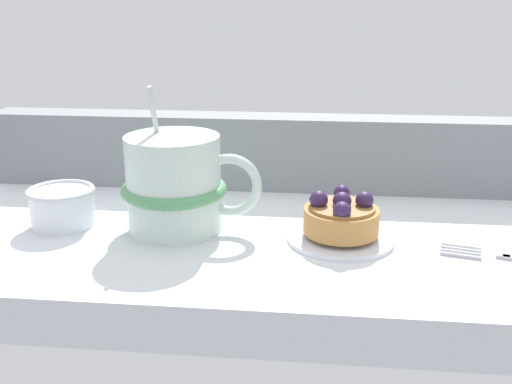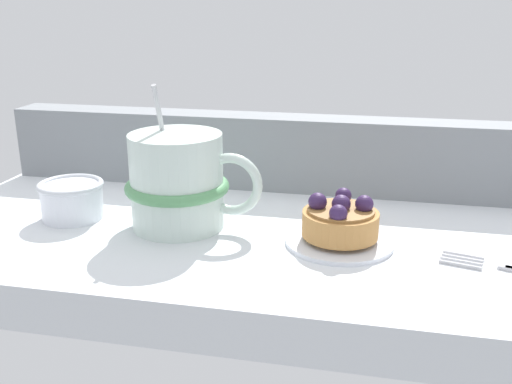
{
  "view_description": "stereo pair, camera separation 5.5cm",
  "coord_description": "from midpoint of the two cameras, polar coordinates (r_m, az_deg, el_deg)",
  "views": [
    {
      "loc": [
        3.67,
        -53.66,
        21.6
      ],
      "look_at": [
        -1.84,
        -1.66,
        4.34
      ],
      "focal_mm": 40.8,
      "sensor_mm": 36.0,
      "label": 1
    },
    {
      "loc": [
        9.1,
        -52.79,
        21.6
      ],
      "look_at": [
        -1.84,
        -1.66,
        4.34
      ],
      "focal_mm": 40.8,
      "sensor_mm": 36.0,
      "label": 2
    }
  ],
  "objects": [
    {
      "name": "coffee_mug",
      "position": [
        0.57,
        -10.6,
        0.72
      ],
      "size": [
        13.75,
        10.3,
        14.15
      ],
      "color": "silver",
      "rests_on": "ground_plane"
    },
    {
      "name": "sugar_bowl",
      "position": [
        0.62,
        -20.93,
        -1.27
      ],
      "size": [
        6.72,
        6.72,
        3.92
      ],
      "color": "silver",
      "rests_on": "ground_plane"
    },
    {
      "name": "raspberry_tart",
      "position": [
        0.54,
        5.51,
        -2.45
      ],
      "size": [
        7.05,
        7.05,
        4.01
      ],
      "color": "#B77F42",
      "rests_on": "dessert_plate"
    },
    {
      "name": "window_rail_back",
      "position": [
        0.7,
        0.59,
        3.9
      ],
      "size": [
        71.29,
        4.84,
        8.69
      ],
      "primitive_type": "cube",
      "color": "gray",
      "rests_on": "ground_plane"
    },
    {
      "name": "dessert_plate",
      "position": [
        0.55,
        5.45,
        -4.41
      ],
      "size": [
        10.06,
        10.06,
        0.85
      ],
      "color": "silver",
      "rests_on": "ground_plane"
    },
    {
      "name": "ground_plane",
      "position": [
        0.59,
        -0.73,
        -5.56
      ],
      "size": [
        72.75,
        32.53,
        4.15
      ],
      "primitive_type": "cube",
      "color": "silver"
    }
  ]
}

